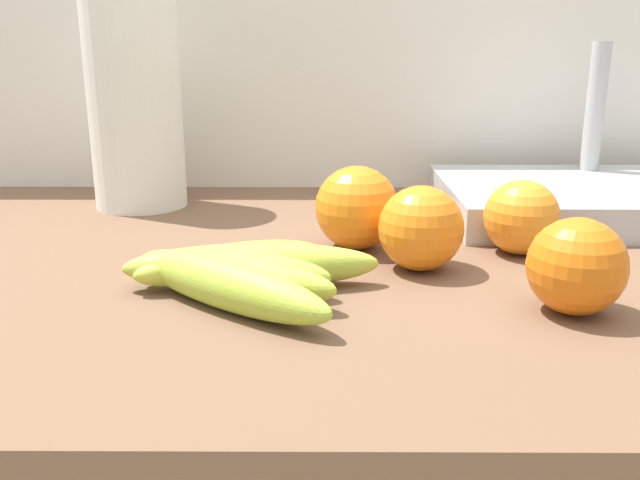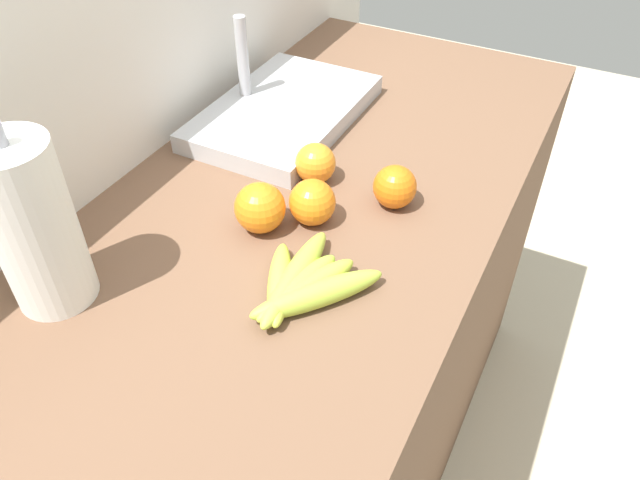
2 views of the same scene
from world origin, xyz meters
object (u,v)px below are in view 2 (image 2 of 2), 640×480
object	(u,v)px
banana_bunch	(301,286)
orange_front	(315,163)
orange_back_right	(260,208)
orange_back_left	(395,187)
sink_basin	(283,111)
orange_right	(312,202)
paper_towel_roll	(33,227)

from	to	relation	value
banana_bunch	orange_front	distance (m)	0.29
orange_back_right	orange_back_left	xyz separation A→B (m)	(0.16, -0.17, -0.00)
orange_back_left	sink_basin	distance (m)	0.35
orange_front	orange_right	bearing A→B (deg)	-154.77
orange_back_left	orange_back_right	bearing A→B (deg)	133.08
sink_basin	paper_towel_roll	bearing A→B (deg)	175.59
banana_bunch	orange_right	world-z (taller)	orange_right
sink_basin	orange_back_left	bearing A→B (deg)	-117.15
orange_back_left	paper_towel_roll	distance (m)	0.56
orange_front	sink_basin	distance (m)	0.22
banana_bunch	paper_towel_roll	size ratio (longest dim) A/B	0.76
orange_back_left	orange_front	size ratio (longest dim) A/B	1.02
orange_right	paper_towel_roll	size ratio (longest dim) A/B	0.27
orange_back_right	paper_towel_roll	size ratio (longest dim) A/B	0.29
orange_right	sink_basin	distance (m)	0.33
banana_bunch	paper_towel_roll	bearing A→B (deg)	116.69
orange_front	paper_towel_roll	distance (m)	0.48
orange_back_right	orange_right	bearing A→B (deg)	-50.36
paper_towel_roll	sink_basin	world-z (taller)	paper_towel_roll
orange_right	orange_front	world-z (taller)	orange_right
paper_towel_roll	sink_basin	size ratio (longest dim) A/B	0.70
orange_back_right	orange_back_left	size ratio (longest dim) A/B	1.12
orange_front	sink_basin	size ratio (longest dim) A/B	0.18
orange_front	sink_basin	xyz separation A→B (m)	(0.16, 0.16, -0.01)
banana_bunch	orange_back_right	distance (m)	0.17
orange_right	paper_towel_roll	bearing A→B (deg)	141.84
paper_towel_roll	sink_basin	distance (m)	0.59
orange_right	orange_front	bearing A→B (deg)	25.23
orange_back_left	orange_front	distance (m)	0.15
orange_back_left	orange_right	bearing A→B (deg)	135.10
banana_bunch	orange_front	world-z (taller)	orange_front
orange_right	sink_basin	bearing A→B (deg)	38.20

